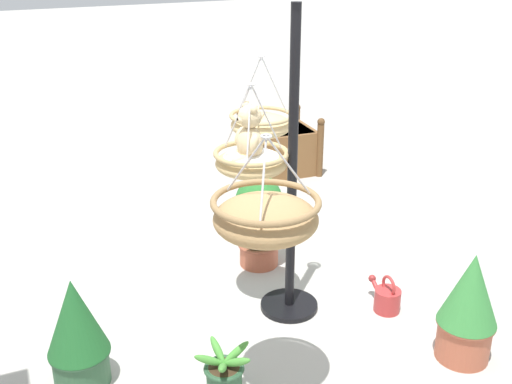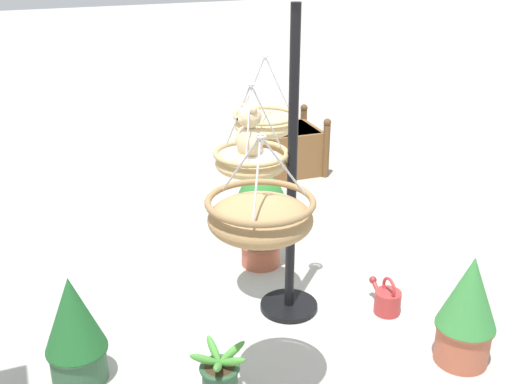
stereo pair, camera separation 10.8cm
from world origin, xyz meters
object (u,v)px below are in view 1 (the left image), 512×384
hanging_basket_right_low (261,124)px  potted_plant_trailing_ivy (259,218)px  teddy_bear (248,137)px  hanging_basket_left_high (266,216)px  watering_can (387,298)px  display_pole_central (291,225)px  potted_plant_small_succulent (224,376)px  wooden_planter_box (279,148)px  potted_plant_broad_leaf (469,306)px  potted_plant_tall_leafy (77,332)px  hanging_basket_with_teddy (251,161)px

hanging_basket_right_low → potted_plant_trailing_ivy: hanging_basket_right_low is taller
teddy_bear → hanging_basket_left_high: size_ratio=0.70×
potted_plant_trailing_ivy → watering_can: size_ratio=2.38×
hanging_basket_right_low → potted_plant_trailing_ivy: size_ratio=0.88×
display_pole_central → potted_plant_small_succulent: size_ratio=5.99×
potted_plant_small_succulent → wooden_planter_box: bearing=-29.9°
hanging_basket_left_high → potted_plant_broad_leaf: (-0.10, -1.43, -0.88)m
display_pole_central → teddy_bear: bearing=61.1°
display_pole_central → watering_can: display_pole_central is taller
hanging_basket_left_high → potted_plant_broad_leaf: size_ratio=0.75×
display_pole_central → hanging_basket_right_low: (1.34, -0.34, 0.35)m
potted_plant_small_succulent → potted_plant_tall_leafy: bearing=58.7°
hanging_basket_right_low → potted_plant_trailing_ivy: (-0.62, 0.29, -0.63)m
hanging_basket_right_low → watering_can: hanging_basket_right_low is taller
hanging_basket_left_high → potted_plant_trailing_ivy: bearing=-22.1°
teddy_bear → potted_plant_tall_leafy: size_ratio=0.55×
hanging_basket_right_low → display_pole_central: bearing=165.7°
hanging_basket_right_low → wooden_planter_box: size_ratio=0.86×
potted_plant_trailing_ivy → potted_plant_broad_leaf: potted_plant_trailing_ivy is taller
potted_plant_tall_leafy → potted_plant_small_succulent: bearing=-121.3°
wooden_planter_box → watering_can: bearing=170.6°
potted_plant_small_succulent → watering_can: potted_plant_small_succulent is taller
hanging_basket_right_low → watering_can: (-1.66, -0.33, -0.96)m
teddy_bear → wooden_planter_box: teddy_bear is taller
hanging_basket_with_teddy → potted_plant_trailing_ivy: size_ratio=0.79×
display_pole_central → potted_plant_tall_leafy: (-0.25, 1.60, -0.33)m
display_pole_central → potted_plant_broad_leaf: 1.33m
hanging_basket_with_teddy → hanging_basket_left_high: (-1.05, 0.35, 0.09)m
teddy_bear → watering_can: 1.65m
potted_plant_broad_leaf → watering_can: potted_plant_broad_leaf is taller
hanging_basket_with_teddy → wooden_planter_box: (2.55, -1.42, -0.91)m
potted_plant_tall_leafy → potted_plant_trailing_ivy: bearing=-59.7°
display_pole_central → potted_plant_small_succulent: (-0.73, 0.80, -0.56)m
potted_plant_tall_leafy → hanging_basket_left_high: bearing=-123.2°
hanging_basket_left_high → potted_plant_small_succulent: (0.17, 0.20, -1.13)m
hanging_basket_right_low → potted_plant_broad_leaf: (-2.34, -0.48, -0.66)m
hanging_basket_left_high → potted_plant_trailing_ivy: (1.62, -0.66, -0.84)m
potted_plant_tall_leafy → potted_plant_broad_leaf: (-0.76, -2.42, 0.02)m
hanging_basket_right_low → potted_plant_tall_leafy: (-1.59, 1.94, -0.68)m
potted_plant_trailing_ivy → hanging_basket_with_teddy: bearing=151.8°
potted_plant_broad_leaf → potted_plant_small_succulent: bearing=80.6°
hanging_basket_left_high → potted_plant_broad_leaf: bearing=-94.2°
teddy_bear → potted_plant_broad_leaf: bearing=-136.4°
hanging_basket_left_high → potted_plant_broad_leaf: 1.68m
potted_plant_tall_leafy → wooden_planter_box: bearing=-43.3°
potted_plant_tall_leafy → watering_can: bearing=-91.8°
potted_plant_broad_leaf → watering_can: 0.76m
potted_plant_small_succulent → watering_can: bearing=-74.3°
watering_can → teddy_bear: bearing=63.7°
potted_plant_trailing_ivy → watering_can: potted_plant_trailing_ivy is taller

